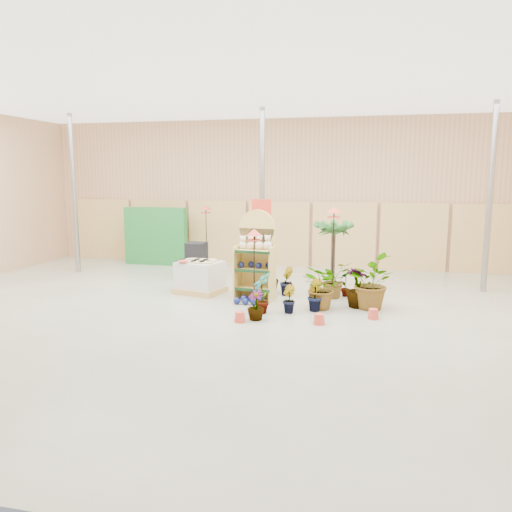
{
  "coord_description": "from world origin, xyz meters",
  "views": [
    {
      "loc": [
        2.8,
        -9.26,
        2.79
      ],
      "look_at": [
        0.3,
        1.5,
        1.0
      ],
      "focal_mm": 35.0,
      "sensor_mm": 36.0,
      "label": 1
    }
  ],
  "objects_px": {
    "display_shelf": "(256,259)",
    "potted_plant_2": "(322,288)",
    "pallet_stack": "(200,277)",
    "bird_table_front": "(254,235)"
  },
  "relations": [
    {
      "from": "display_shelf",
      "to": "potted_plant_2",
      "type": "bearing_deg",
      "value": -14.23
    },
    {
      "from": "pallet_stack",
      "to": "potted_plant_2",
      "type": "distance_m",
      "value": 3.14
    },
    {
      "from": "pallet_stack",
      "to": "bird_table_front",
      "type": "height_order",
      "value": "bird_table_front"
    },
    {
      "from": "pallet_stack",
      "to": "bird_table_front",
      "type": "relative_size",
      "value": 0.75
    },
    {
      "from": "display_shelf",
      "to": "potted_plant_2",
      "type": "height_order",
      "value": "display_shelf"
    },
    {
      "from": "pallet_stack",
      "to": "bird_table_front",
      "type": "distance_m",
      "value": 2.13
    },
    {
      "from": "potted_plant_2",
      "to": "pallet_stack",
      "type": "bearing_deg",
      "value": 164.03
    },
    {
      "from": "pallet_stack",
      "to": "potted_plant_2",
      "type": "relative_size",
      "value": 1.35
    },
    {
      "from": "bird_table_front",
      "to": "pallet_stack",
      "type": "bearing_deg",
      "value": 150.25
    },
    {
      "from": "display_shelf",
      "to": "bird_table_front",
      "type": "xyz_separation_m",
      "value": [
        0.1,
        -0.63,
        0.62
      ]
    }
  ]
}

